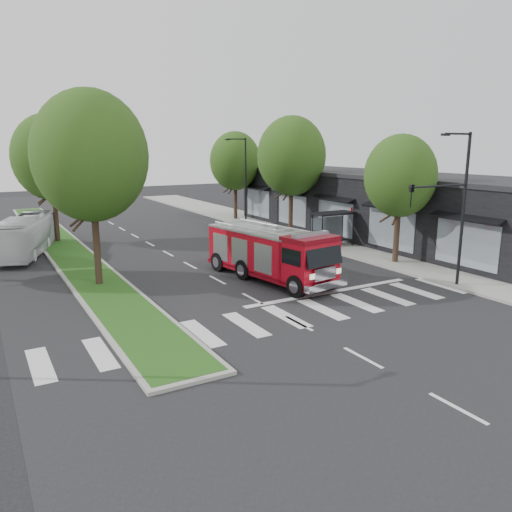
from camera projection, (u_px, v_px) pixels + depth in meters
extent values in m
plane|color=black|center=(252.00, 299.00, 24.42)|extent=(140.00, 140.00, 0.00)
cube|color=gray|center=(329.00, 241.00, 38.92)|extent=(5.00, 80.00, 0.15)
cube|color=gray|center=(62.00, 246.00, 36.77)|extent=(3.00, 50.00, 0.14)
cube|color=#144413|center=(62.00, 245.00, 36.75)|extent=(2.60, 49.50, 0.02)
cube|color=black|center=(374.00, 206.00, 40.57)|extent=(8.00, 30.00, 5.00)
cylinder|color=black|center=(322.00, 234.00, 35.16)|extent=(0.08, 0.08, 2.50)
cylinder|color=black|center=(353.00, 231.00, 36.51)|extent=(0.08, 0.08, 2.50)
cylinder|color=black|center=(312.00, 231.00, 36.17)|extent=(0.08, 0.08, 2.50)
cylinder|color=black|center=(342.00, 228.00, 37.53)|extent=(0.08, 0.08, 2.50)
cube|color=black|center=(333.00, 213.00, 36.06)|extent=(3.20, 1.60, 0.12)
cube|color=#8C99A5|center=(327.00, 229.00, 36.92)|extent=(2.80, 0.04, 1.80)
cube|color=black|center=(332.00, 240.00, 36.49)|extent=(2.40, 0.40, 0.08)
cylinder|color=black|center=(397.00, 235.00, 31.26)|extent=(0.36, 0.36, 3.74)
ellipsoid|color=#16390F|center=(400.00, 176.00, 30.47)|extent=(4.40, 4.40, 5.06)
cylinder|color=black|center=(291.00, 209.00, 41.37)|extent=(0.36, 0.36, 4.40)
ellipsoid|color=#16390F|center=(292.00, 156.00, 40.44)|extent=(5.60, 5.60, 6.44)
cylinder|color=black|center=(235.00, 200.00, 49.90)|extent=(0.36, 0.36, 3.96)
ellipsoid|color=#16390F|center=(235.00, 161.00, 49.06)|extent=(5.00, 5.00, 5.75)
cylinder|color=black|center=(97.00, 244.00, 26.11)|extent=(0.36, 0.36, 4.62)
ellipsoid|color=#16390F|center=(90.00, 156.00, 25.13)|extent=(5.80, 5.80, 6.67)
cylinder|color=black|center=(56.00, 214.00, 38.01)|extent=(0.36, 0.36, 4.40)
ellipsoid|color=#16390F|center=(51.00, 157.00, 37.07)|extent=(5.60, 5.60, 6.44)
cylinder|color=black|center=(463.00, 212.00, 25.65)|extent=(0.16, 0.16, 8.00)
cylinder|color=black|center=(458.00, 134.00, 24.37)|extent=(1.80, 0.10, 0.10)
cube|color=black|center=(445.00, 135.00, 23.95)|extent=(0.45, 0.20, 0.12)
cylinder|color=black|center=(439.00, 186.00, 24.38)|extent=(4.00, 0.10, 0.10)
imported|color=black|center=(412.00, 196.00, 23.60)|extent=(0.18, 0.22, 1.10)
cylinder|color=black|center=(246.00, 183.00, 45.59)|extent=(0.16, 0.16, 8.00)
cylinder|color=black|center=(237.00, 139.00, 44.31)|extent=(1.80, 0.10, 0.10)
cube|color=black|center=(227.00, 140.00, 43.88)|extent=(0.45, 0.20, 0.12)
cube|color=#67050F|center=(269.00, 270.00, 27.91)|extent=(3.87, 8.94, 0.26)
cube|color=#9F0817|center=(260.00, 249.00, 28.30)|extent=(3.56, 6.90, 2.06)
cube|color=#9F0817|center=(310.00, 262.00, 25.24)|extent=(2.83, 2.23, 2.16)
cube|color=#B2B2B7|center=(260.00, 230.00, 28.07)|extent=(3.56, 6.90, 0.12)
cylinder|color=#B2B2B7|center=(247.00, 228.00, 27.46)|extent=(1.05, 6.12, 0.10)
cylinder|color=#B2B2B7|center=(273.00, 225.00, 28.59)|extent=(1.05, 6.12, 0.10)
cube|color=silver|center=(326.00, 285.00, 24.55)|extent=(2.70, 0.77, 0.36)
cube|color=#8C99A5|center=(310.00, 235.00, 24.94)|extent=(2.29, 0.70, 0.19)
cylinder|color=black|center=(297.00, 286.00, 24.51)|extent=(0.53, 1.17, 1.13)
cylinder|color=black|center=(330.00, 279.00, 25.95)|extent=(0.53, 1.17, 1.13)
cylinder|color=black|center=(244.00, 270.00, 27.81)|extent=(0.53, 1.17, 1.13)
cylinder|color=black|center=(276.00, 264.00, 29.25)|extent=(0.53, 1.17, 1.13)
cylinder|color=black|center=(219.00, 262.00, 29.69)|extent=(0.53, 1.17, 1.13)
cylinder|color=black|center=(250.00, 256.00, 31.13)|extent=(0.53, 1.17, 1.13)
imported|color=silver|center=(26.00, 236.00, 34.11)|extent=(5.10, 9.64, 2.63)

